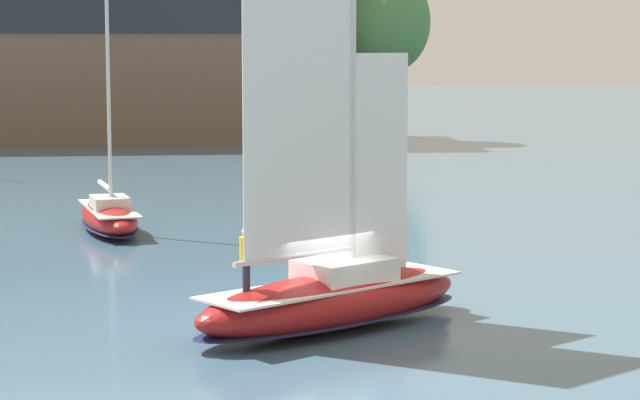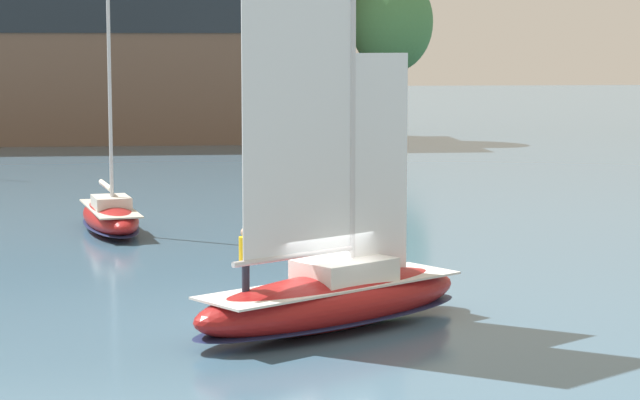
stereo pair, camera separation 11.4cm
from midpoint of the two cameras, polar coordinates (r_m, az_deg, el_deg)
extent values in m
plane|color=#42667F|center=(33.55, 0.65, -5.91)|extent=(400.00, 400.00, 0.00)
cube|color=brown|center=(102.74, -12.46, 7.74)|extent=(41.68, 14.56, 18.04)
cube|color=#1E2833|center=(95.46, -12.95, 8.33)|extent=(37.52, 0.10, 2.89)
cylinder|color=brown|center=(99.04, 3.31, 4.78)|extent=(0.58, 0.58, 7.19)
ellipsoid|color=#477F47|center=(98.98, 3.34, 8.13)|extent=(6.47, 6.47, 7.91)
ellipsoid|color=maroon|center=(33.39, 0.65, -4.65)|extent=(8.72, 7.11, 1.51)
ellipsoid|color=#19234C|center=(33.47, 0.65, -5.34)|extent=(8.81, 7.18, 0.18)
cube|color=silver|center=(33.30, 0.65, -3.90)|extent=(7.62, 6.17, 0.06)
cube|color=silver|center=(33.53, 1.22, -3.23)|extent=(3.04, 2.85, 0.62)
cylinder|color=silver|center=(33.17, 1.59, 5.77)|extent=(0.18, 0.18, 11.11)
cylinder|color=silver|center=(32.31, -1.06, -2.58)|extent=(3.37, 2.40, 0.15)
cube|color=white|center=(31.96, -0.85, 5.53)|extent=(3.04, 2.12, 9.11)
cube|color=white|center=(34.06, 2.91, 1.59)|extent=(1.62, 1.13, 6.11)
cylinder|color=#232838|center=(31.77, -3.31, -3.61)|extent=(0.28, 0.28, 0.85)
cylinder|color=gold|center=(31.64, -3.32, -2.27)|extent=(0.47, 0.47, 0.65)
sphere|color=tan|center=(31.57, -3.33, -1.47)|extent=(0.24, 0.24, 0.24)
ellipsoid|color=maroon|center=(51.33, -9.50, -0.78)|extent=(3.42, 7.43, 1.22)
ellipsoid|color=#19234C|center=(51.38, -9.49, -1.15)|extent=(3.45, 7.51, 0.15)
cube|color=#BCB7A8|center=(51.28, -9.51, -0.37)|extent=(2.93, 6.52, 0.06)
cube|color=beige|center=(50.89, -9.46, -0.11)|extent=(1.78, 2.25, 0.50)
cylinder|color=silver|center=(50.33, -9.52, 4.64)|extent=(0.14, 0.14, 8.97)
cylinder|color=silver|center=(52.21, -9.69, 0.58)|extent=(0.77, 3.19, 0.12)
cylinder|color=silver|center=(52.21, -9.70, 0.67)|extent=(0.78, 2.88, 0.20)
camera|label=1|loc=(0.06, -89.91, 0.01)|focal=70.00mm
camera|label=2|loc=(0.06, 90.09, -0.01)|focal=70.00mm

